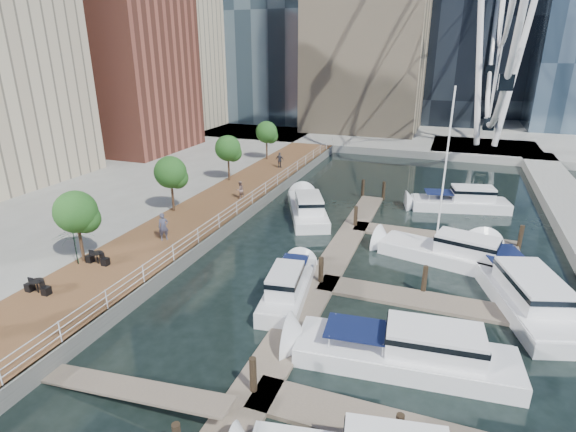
# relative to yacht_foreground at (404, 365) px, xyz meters

# --- Properties ---
(ground) EXTENTS (520.00, 520.00, 0.00)m
(ground) POSITION_rel_yacht_foreground_xyz_m (-8.69, -2.03, 0.00)
(ground) COLOR black
(ground) RESTS_ON ground
(boardwalk) EXTENTS (6.00, 60.00, 1.00)m
(boardwalk) POSITION_rel_yacht_foreground_xyz_m (-17.69, 12.97, 0.50)
(boardwalk) COLOR brown
(boardwalk) RESTS_ON ground
(seawall) EXTENTS (0.25, 60.00, 1.00)m
(seawall) POSITION_rel_yacht_foreground_xyz_m (-14.69, 12.97, 0.50)
(seawall) COLOR #595954
(seawall) RESTS_ON ground
(land_far) EXTENTS (200.00, 114.00, 1.00)m
(land_far) POSITION_rel_yacht_foreground_xyz_m (-8.69, 99.97, 0.50)
(land_far) COLOR gray
(land_far) RESTS_ON ground
(pier) EXTENTS (14.00, 12.00, 1.00)m
(pier) POSITION_rel_yacht_foreground_xyz_m (5.31, 49.97, 0.50)
(pier) COLOR gray
(pier) RESTS_ON ground
(railing) EXTENTS (0.10, 60.00, 1.05)m
(railing) POSITION_rel_yacht_foreground_xyz_m (-14.79, 12.97, 1.52)
(railing) COLOR white
(railing) RESTS_ON boardwalk
(floating_docks) EXTENTS (16.00, 34.00, 2.60)m
(floating_docks) POSITION_rel_yacht_foreground_xyz_m (-0.72, 7.95, 0.49)
(floating_docks) COLOR #6D6051
(floating_docks) RESTS_ON ground
(midrise_condos) EXTENTS (19.00, 67.00, 28.00)m
(midrise_condos) POSITION_rel_yacht_foreground_xyz_m (-42.25, 24.78, 13.42)
(midrise_condos) COLOR #BCAD8E
(midrise_condos) RESTS_ON ground
(street_trees) EXTENTS (2.60, 42.60, 4.60)m
(street_trees) POSITION_rel_yacht_foreground_xyz_m (-20.09, 11.97, 4.29)
(street_trees) COLOR #3F2B1C
(street_trees) RESTS_ON ground
(cafe_tables) EXTENTS (2.50, 13.70, 0.74)m
(cafe_tables) POSITION_rel_yacht_foreground_xyz_m (-19.09, -4.03, 1.37)
(cafe_tables) COLOR black
(cafe_tables) RESTS_ON ground
(yacht_foreground) EXTENTS (11.02, 3.87, 2.15)m
(yacht_foreground) POSITION_rel_yacht_foreground_xyz_m (0.00, 0.00, 0.00)
(yacht_foreground) COLOR white
(yacht_foreground) RESTS_ON ground
(pedestrian_near) EXTENTS (0.83, 0.83, 1.95)m
(pedestrian_near) POSITION_rel_yacht_foreground_xyz_m (-17.29, 6.60, 1.97)
(pedestrian_near) COLOR #44445B
(pedestrian_near) RESTS_ON boardwalk
(pedestrian_mid) EXTENTS (0.95, 0.99, 1.62)m
(pedestrian_mid) POSITION_rel_yacht_foreground_xyz_m (-16.37, 16.84, 1.81)
(pedestrian_mid) COLOR #806158
(pedestrian_mid) RESTS_ON boardwalk
(pedestrian_far) EXTENTS (1.03, 0.44, 1.74)m
(pedestrian_far) POSITION_rel_yacht_foreground_xyz_m (-17.09, 28.58, 1.87)
(pedestrian_far) COLOR #2E3039
(pedestrian_far) RESTS_ON boardwalk
(moored_yachts) EXTENTS (22.28, 34.52, 11.50)m
(moored_yachts) POSITION_rel_yacht_foreground_xyz_m (0.34, 10.87, 0.00)
(moored_yachts) COLOR white
(moored_yachts) RESTS_ON ground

